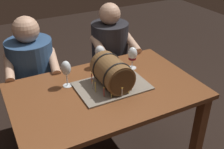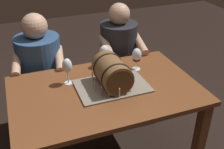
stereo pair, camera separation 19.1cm
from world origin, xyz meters
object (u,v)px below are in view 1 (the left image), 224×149
Objects in this scene: wine_glass_empty at (66,69)px; wine_glass_red at (132,55)px; wine_glass_rose at (100,52)px; person_seated_right at (110,66)px; person_seated_left at (35,83)px; barrel_cake at (112,74)px; dining_table at (106,103)px.

wine_glass_empty reaches higher than wine_glass_red.
person_seated_right reaches higher than wine_glass_rose.
person_seated_left is 0.99× the size of person_seated_right.
wine_glass_rose is at bearing 24.99° from wine_glass_empty.
person_seated_right reaches higher than barrel_cake.
person_seated_left is (-0.14, 0.50, -0.35)m from wine_glass_empty.
wine_glass_rose is 0.26m from wine_glass_red.
wine_glass_red is (0.22, -0.14, -0.01)m from wine_glass_rose.
barrel_cake is at bearing -29.38° from wine_glass_empty.
dining_table is 7.24× the size of wine_glass_rose.
wine_glass_empty is at bearing -73.79° from person_seated_left.
wine_glass_red is (0.27, 0.17, 0.02)m from barrel_cake.
dining_table is at bearing -172.11° from barrel_cake.
wine_glass_empty is 0.85m from person_seated_right.
dining_table is at bearing -35.94° from wine_glass_empty.
person_seated_left is (-0.69, 0.48, -0.33)m from wine_glass_red.
dining_table is 1.14× the size of person_seated_right.
barrel_cake is 0.80m from person_seated_right.
wine_glass_red reaches higher than dining_table.
person_seated_left is at bearing 179.98° from person_seated_right.
wine_glass_rose is (0.05, 0.31, 0.02)m from barrel_cake.
person_seated_right is (0.05, 0.48, -0.34)m from wine_glass_red.
dining_table is 0.38m from wine_glass_empty.
person_seated_left is at bearing 144.28° from wine_glass_rose.
wine_glass_empty is 0.62m from person_seated_left.
person_seated_left reaches higher than barrel_cake.
dining_table is 0.42m from wine_glass_rose.
barrel_cake is 0.84m from person_seated_left.
dining_table is at bearing -60.74° from person_seated_left.
person_seated_right reaches higher than wine_glass_empty.
dining_table is 0.44m from wine_glass_red.
wine_glass_empty is at bearing -178.23° from wine_glass_red.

